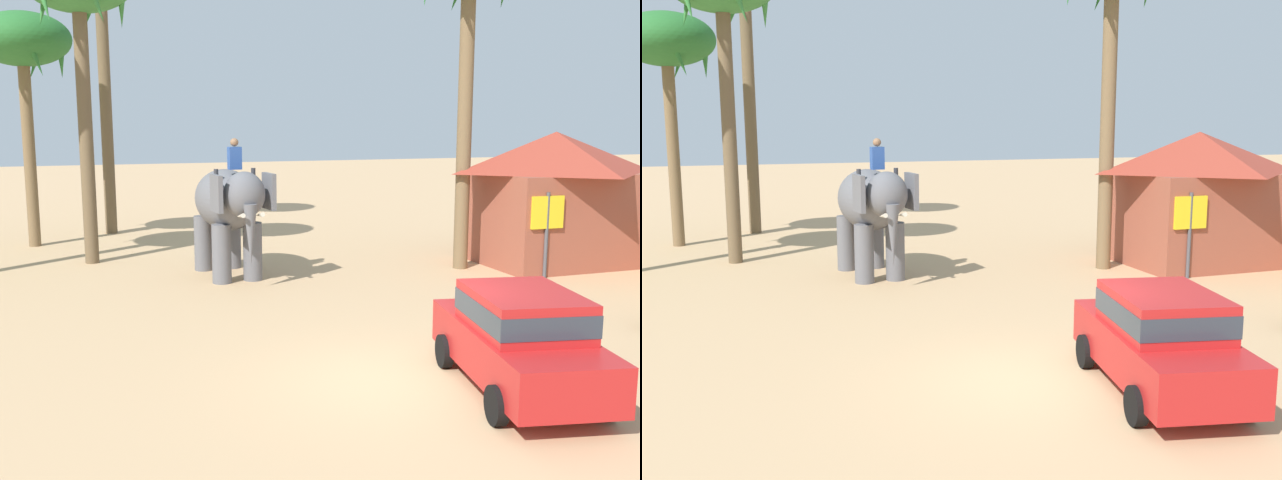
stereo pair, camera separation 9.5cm
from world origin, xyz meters
TOP-DOWN VIEW (x-y plane):
  - ground_plane at (0.00, 0.00)m, footprint 120.00×120.00m
  - car_sedan_foreground at (1.62, -0.97)m, footprint 2.41×4.34m
  - elephant_with_mahout at (-1.16, 9.16)m, footprint 1.94×3.96m
  - palm_tree_behind_elephant at (-6.65, 16.14)m, footprint 3.20×3.20m
  - roadside_hut at (8.64, 8.11)m, footprint 5.08×4.30m
  - signboard_yellow at (7.13, 6.23)m, footprint 1.00×0.10m

SIDE VIEW (x-z plane):
  - ground_plane at x=0.00m, z-range 0.00..0.00m
  - car_sedan_foreground at x=1.62m, z-range 0.08..1.78m
  - signboard_yellow at x=7.13m, z-range 0.49..2.89m
  - elephant_with_mahout at x=-1.16m, z-range 0.05..3.93m
  - roadside_hut at x=8.64m, z-range 0.12..4.12m
  - palm_tree_behind_elephant at x=-6.65m, z-range 2.83..10.72m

